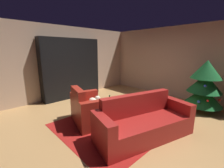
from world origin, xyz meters
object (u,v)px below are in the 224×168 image
object	(u,v)px
decorated_tree	(205,85)
book_stack_on_table	(118,106)
bottle_on_table	(110,102)
bookshelf_unit	(75,69)
couch_red	(143,123)
coffee_table	(117,110)
armchair_red	(89,110)

from	to	relation	value
decorated_tree	book_stack_on_table	bearing A→B (deg)	-112.71
bottle_on_table	decorated_tree	size ratio (longest dim) A/B	0.20
bookshelf_unit	couch_red	world-z (taller)	bookshelf_unit
decorated_tree	coffee_table	bearing A→B (deg)	-113.35
book_stack_on_table	bottle_on_table	bearing A→B (deg)	-162.02
coffee_table	bottle_on_table	world-z (taller)	bottle_on_table
armchair_red	book_stack_on_table	bearing A→B (deg)	32.47
book_stack_on_table	coffee_table	bearing A→B (deg)	-165.43
armchair_red	bottle_on_table	distance (m)	0.55
bookshelf_unit	decorated_tree	distance (m)	4.24
bottle_on_table	couch_red	bearing A→B (deg)	9.25
armchair_red	decorated_tree	size ratio (longest dim) A/B	0.81
armchair_red	coffee_table	xyz separation A→B (m)	(0.57, 0.38, 0.07)
bookshelf_unit	coffee_table	world-z (taller)	bookshelf_unit
couch_red	decorated_tree	world-z (taller)	decorated_tree
bookshelf_unit	coffee_table	xyz separation A→B (m)	(2.69, -0.50, -0.66)
bookshelf_unit	decorated_tree	bearing A→B (deg)	27.55
armchair_red	decorated_tree	bearing A→B (deg)	60.09
couch_red	book_stack_on_table	world-z (taller)	couch_red
bottle_on_table	decorated_tree	world-z (taller)	decorated_tree
decorated_tree	bottle_on_table	bearing A→B (deg)	-116.22
couch_red	book_stack_on_table	size ratio (longest dim) A/B	9.66
coffee_table	decorated_tree	xyz separation A→B (m)	(1.06, 2.46, 0.37)
book_stack_on_table	bottle_on_table	distance (m)	0.23
book_stack_on_table	decorated_tree	distance (m)	2.66
armchair_red	book_stack_on_table	world-z (taller)	armchair_red
coffee_table	bottle_on_table	distance (m)	0.24
armchair_red	bottle_on_table	world-z (taller)	armchair_red
armchair_red	book_stack_on_table	distance (m)	0.74
decorated_tree	couch_red	bearing A→B (deg)	-99.04
bookshelf_unit	decorated_tree	world-z (taller)	bookshelf_unit
book_stack_on_table	bottle_on_table	world-z (taller)	bottle_on_table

